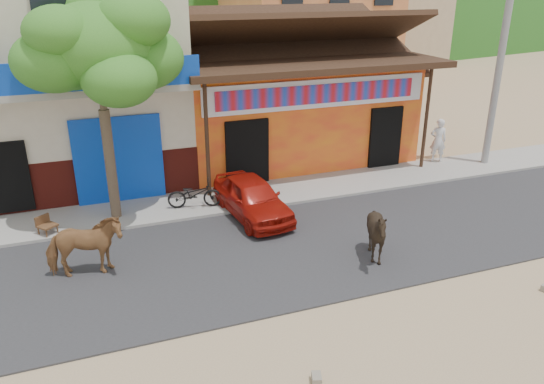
{
  "coord_description": "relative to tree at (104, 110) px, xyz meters",
  "views": [
    {
      "loc": [
        -5.18,
        -8.25,
        6.25
      ],
      "look_at": [
        -1.03,
        3.0,
        1.4
      ],
      "focal_mm": 35.0,
      "sensor_mm": 36.0,
      "label": 1
    }
  ],
  "objects": [
    {
      "name": "cow_dark",
      "position": [
        5.55,
        -4.52,
        -2.4
      ],
      "size": [
        1.59,
        1.52,
        1.37
      ],
      "primitive_type": "imported",
      "rotation": [
        0.0,
        0.0,
        -1.14
      ],
      "color": "black",
      "rests_on": "road"
    },
    {
      "name": "red_car",
      "position": [
        3.6,
        -1.14,
        -2.52
      ],
      "size": [
        1.68,
        3.42,
        1.12
      ],
      "primitive_type": "imported",
      "rotation": [
        0.0,
        0.0,
        0.11
      ],
      "color": "#A2150B",
      "rests_on": "road"
    },
    {
      "name": "sidewalk",
      "position": [
        4.6,
        0.2,
        -3.06
      ],
      "size": [
        60.0,
        2.0,
        0.12
      ],
      "primitive_type": "cube",
      "color": "gray",
      "rests_on": "ground"
    },
    {
      "name": "tree",
      "position": [
        0.0,
        0.0,
        0.0
      ],
      "size": [
        3.0,
        3.0,
        6.0
      ],
      "primitive_type": null,
      "color": "#2D721E",
      "rests_on": "sidewalk"
    },
    {
      "name": "utility_pole",
      "position": [
        12.8,
        0.2,
        1.0
      ],
      "size": [
        0.24,
        0.24,
        8.0
      ],
      "primitive_type": "cylinder",
      "color": "gray",
      "rests_on": "sidewalk"
    },
    {
      "name": "cafe_building",
      "position": [
        -0.9,
        4.2,
        0.38
      ],
      "size": [
        7.0,
        6.0,
        7.0
      ],
      "primitive_type": "cube",
      "color": "beige",
      "rests_on": "ground"
    },
    {
      "name": "scooter",
      "position": [
        2.19,
        -0.14,
        -2.6
      ],
      "size": [
        1.61,
        0.84,
        0.8
      ],
      "primitive_type": "imported",
      "rotation": [
        0.0,
        0.0,
        1.36
      ],
      "color": "black",
      "rests_on": "sidewalk"
    },
    {
      "name": "ground",
      "position": [
        4.6,
        -5.8,
        -3.12
      ],
      "size": [
        120.0,
        120.0,
        0.0
      ],
      "primitive_type": "plane",
      "color": "#9E825B",
      "rests_on": "ground"
    },
    {
      "name": "road",
      "position": [
        4.6,
        -3.3,
        -3.1
      ],
      "size": [
        60.0,
        5.0,
        0.04
      ],
      "primitive_type": "cube",
      "color": "#28282B",
      "rests_on": "ground"
    },
    {
      "name": "pedestrian",
      "position": [
        11.23,
        0.9,
        -2.21
      ],
      "size": [
        0.67,
        0.57,
        1.57
      ],
      "primitive_type": "imported",
      "rotation": [
        0.0,
        0.0,
        2.75
      ],
      "color": "silver",
      "rests_on": "sidewalk"
    },
    {
      "name": "dance_club",
      "position": [
        6.6,
        4.2,
        -1.32
      ],
      "size": [
        8.0,
        6.0,
        3.6
      ],
      "primitive_type": "cube",
      "color": "orange",
      "rests_on": "ground"
    },
    {
      "name": "cafe_chair_right",
      "position": [
        -1.75,
        -0.5,
        -2.56
      ],
      "size": [
        0.57,
        0.57,
        0.88
      ],
      "primitive_type": null,
      "rotation": [
        0.0,
        0.0,
        0.66
      ],
      "color": "#50361A",
      "rests_on": "sidewalk"
    },
    {
      "name": "cow_tan",
      "position": [
        -0.87,
        -2.9,
        -2.37
      ],
      "size": [
        1.75,
        0.91,
        1.43
      ],
      "primitive_type": "imported",
      "rotation": [
        0.0,
        0.0,
        1.49
      ],
      "color": "#99693D",
      "rests_on": "road"
    }
  ]
}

